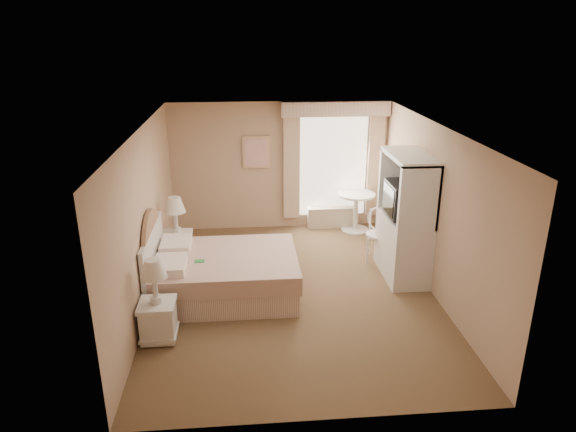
{
  "coord_description": "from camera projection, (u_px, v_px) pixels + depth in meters",
  "views": [
    {
      "loc": [
        -0.69,
        -6.92,
        3.78
      ],
      "look_at": [
        -0.05,
        0.3,
        1.12
      ],
      "focal_mm": 32.0,
      "sensor_mm": 36.0,
      "label": 1
    }
  ],
  "objects": [
    {
      "name": "nightstand_near",
      "position": [
        157.0,
        310.0,
        6.5
      ],
      "size": [
        0.46,
        0.46,
        1.11
      ],
      "color": "silver",
      "rests_on": "room"
    },
    {
      "name": "armoire",
      "position": [
        405.0,
        227.0,
        8.09
      ],
      "size": [
        0.6,
        1.21,
        2.01
      ],
      "color": "silver",
      "rests_on": "room"
    },
    {
      "name": "nightstand_far",
      "position": [
        177.0,
        240.0,
        8.58
      ],
      "size": [
        0.49,
        0.49,
        1.18
      ],
      "color": "silver",
      "rests_on": "room"
    },
    {
      "name": "framed_art",
      "position": [
        256.0,
        152.0,
        9.8
      ],
      "size": [
        0.52,
        0.04,
        0.62
      ],
      "color": "tan",
      "rests_on": "room"
    },
    {
      "name": "window",
      "position": [
        334.0,
        162.0,
        9.94
      ],
      "size": [
        2.05,
        0.22,
        2.51
      ],
      "color": "white",
      "rests_on": "room"
    },
    {
      "name": "cafe_chair",
      "position": [
        379.0,
        230.0,
        8.79
      ],
      "size": [
        0.55,
        0.55,
        0.92
      ],
      "rotation": [
        0.0,
        0.0,
        -0.3
      ],
      "color": "silver",
      "rests_on": "room"
    },
    {
      "name": "round_table",
      "position": [
        356.0,
        206.0,
        10.02
      ],
      "size": [
        0.73,
        0.73,
        0.77
      ],
      "color": "silver",
      "rests_on": "room"
    },
    {
      "name": "bed",
      "position": [
        218.0,
        273.0,
        7.64
      ],
      "size": [
        2.13,
        1.65,
        1.46
      ],
      "color": "tan",
      "rests_on": "room"
    },
    {
      "name": "room",
      "position": [
        293.0,
        215.0,
        7.4
      ],
      "size": [
        4.21,
        5.51,
        2.51
      ],
      "color": "brown",
      "rests_on": "ground"
    }
  ]
}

